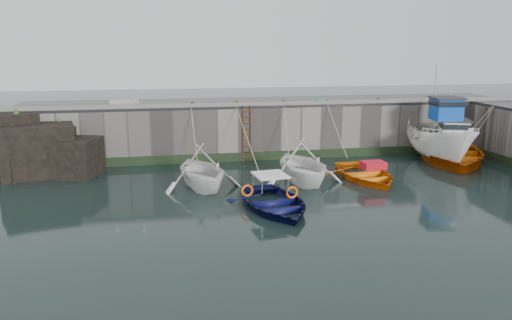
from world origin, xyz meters
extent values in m
plane|color=black|center=(0.00, 0.00, 0.00)|extent=(120.00, 120.00, 0.00)
cube|color=slate|center=(0.00, 12.50, 1.50)|extent=(30.00, 5.00, 3.00)
cube|color=black|center=(0.00, 12.50, 3.08)|extent=(30.00, 5.00, 0.16)
cube|color=slate|center=(0.00, 10.15, 3.26)|extent=(30.00, 0.30, 0.20)
cube|color=black|center=(0.00, 9.96, 0.25)|extent=(30.00, 0.08, 0.50)
cube|color=black|center=(-13.00, 9.00, 1.30)|extent=(4.05, 3.66, 2.60)
cube|color=black|center=(-11.20, 8.40, 0.95)|extent=(2.96, 2.83, 1.90)
cube|color=black|center=(-14.20, 9.80, 1.55)|extent=(2.74, 2.84, 3.10)
cube|color=black|center=(-12.20, 9.60, 1.15)|extent=(2.01, 1.83, 2.30)
cube|color=black|center=(-13.80, 8.20, 0.60)|extent=(2.04, 2.05, 1.20)
cone|color=#2D591E|center=(-12.60, 8.80, 2.18)|extent=(0.44, 0.44, 0.45)
cone|color=#2D591E|center=(-13.40, 9.30, 2.88)|extent=(0.44, 0.44, 0.45)
cone|color=#2D591E|center=(-11.50, 8.20, 1.68)|extent=(0.44, 0.44, 0.45)
cone|color=#2D591E|center=(-14.00, 9.50, 3.18)|extent=(0.44, 0.44, 0.45)
cone|color=#2D591E|center=(-12.00, 9.80, 2.58)|extent=(0.44, 0.44, 0.45)
cylinder|color=#3F1E0F|center=(-2.22, 9.92, 1.60)|extent=(0.07, 0.07, 3.20)
cylinder|color=#3F1E0F|center=(-1.78, 9.92, 1.60)|extent=(0.07, 0.07, 3.20)
cube|color=#3F1E0F|center=(-2.00, 9.90, 0.25)|extent=(0.44, 0.06, 0.05)
cube|color=#3F1E0F|center=(-2.00, 9.90, 0.58)|extent=(0.44, 0.06, 0.05)
cube|color=#3F1E0F|center=(-2.00, 9.90, 0.91)|extent=(0.44, 0.06, 0.05)
cube|color=#3F1E0F|center=(-2.00, 9.90, 1.24)|extent=(0.44, 0.06, 0.05)
cube|color=#3F1E0F|center=(-2.00, 9.90, 1.57)|extent=(0.44, 0.06, 0.05)
cube|color=#3F1E0F|center=(-2.00, 9.90, 1.90)|extent=(0.44, 0.06, 0.05)
cube|color=#3F1E0F|center=(-2.00, 9.90, 2.23)|extent=(0.44, 0.06, 0.05)
cube|color=#3F1E0F|center=(-2.00, 9.90, 2.56)|extent=(0.44, 0.06, 0.05)
cube|color=#3F1E0F|center=(-2.00, 9.90, 2.89)|extent=(0.44, 0.06, 0.05)
imported|color=white|center=(-4.99, 4.91, 0.00)|extent=(4.85, 5.31, 2.38)
imported|color=#090C3E|center=(-2.33, 1.29, 0.00)|extent=(4.02, 5.25, 1.01)
imported|color=white|center=(-0.13, 4.93, 0.00)|extent=(4.66, 5.21, 2.49)
imported|color=orange|center=(3.15, 5.00, 0.00)|extent=(3.76, 5.07, 1.01)
imported|color=white|center=(8.81, 7.93, 1.05)|extent=(3.82, 7.59, 2.80)
cube|color=#0B42B0|center=(8.72, 7.34, 3.05)|extent=(1.62, 1.70, 1.20)
cube|color=black|center=(8.72, 7.34, 3.40)|extent=(1.68, 1.77, 0.28)
cube|color=#262628|center=(8.72, 7.34, 3.69)|extent=(1.84, 1.93, 0.08)
cylinder|color=#A5A8AD|center=(9.00, 9.12, 3.95)|extent=(0.08, 0.08, 3.00)
imported|color=orange|center=(9.50, 7.88, 0.43)|extent=(7.70, 8.96, 1.56)
cube|color=silver|center=(9.29, 7.32, 1.81)|extent=(1.84, 1.90, 1.20)
cube|color=black|center=(9.29, 7.32, 2.16)|extent=(1.91, 1.97, 0.28)
cube|color=#262628|center=(9.29, 7.32, 2.45)|extent=(2.09, 2.15, 0.08)
cylinder|color=#A5A8AD|center=(9.92, 9.00, 2.71)|extent=(0.08, 0.08, 3.00)
cube|color=#198935|center=(2.50, 10.30, 3.29)|extent=(0.59, 0.38, 0.27)
cylinder|color=#A5A8AD|center=(-9.50, 10.60, 3.66)|extent=(0.05, 0.05, 1.00)
cylinder|color=#A5A8AD|center=(-8.00, 10.60, 3.66)|extent=(0.05, 0.05, 1.00)
cylinder|color=#A5A8AD|center=(-8.75, 10.60, 4.12)|extent=(1.50, 0.05, 0.05)
cube|color=gray|center=(-8.75, 11.10, 3.25)|extent=(1.60, 0.35, 0.18)
cube|color=gray|center=(-8.75, 11.45, 3.43)|extent=(1.60, 0.35, 0.18)
cylinder|color=#3F1E0F|center=(-5.00, 10.25, 3.30)|extent=(0.18, 0.18, 0.28)
cylinder|color=#3F1E0F|center=(-2.50, 10.25, 3.30)|extent=(0.18, 0.18, 0.28)
cylinder|color=#3F1E0F|center=(0.20, 10.25, 3.30)|extent=(0.18, 0.18, 0.28)
cylinder|color=#3F1E0F|center=(2.80, 10.25, 3.30)|extent=(0.18, 0.18, 0.28)
cylinder|color=#3F1E0F|center=(6.00, 10.25, 3.30)|extent=(0.18, 0.18, 0.28)
camera|label=1|loc=(-6.64, -17.63, 6.51)|focal=35.00mm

